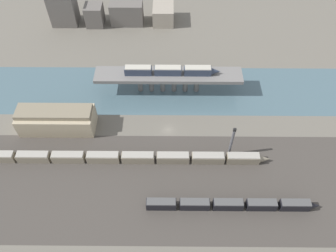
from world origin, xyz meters
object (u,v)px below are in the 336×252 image
Objects in this scene: train_yard_near at (231,205)px; train_yard_mid at (125,158)px; train_on_bridge at (172,71)px; signal_tower at (231,142)px; warehouse_building at (57,119)px.

train_yard_mid is (-36.26, 17.84, 0.02)m from train_yard_near.
train_on_bridge is 39.50m from signal_tower.
train_on_bridge is 0.69× the size of train_yard_near.
train_on_bridge is 1.36× the size of warehouse_building.
train_yard_mid is at bearing -29.58° from warehouse_building.
train_yard_near is 0.54× the size of train_yard_mid.
signal_tower is (37.80, 2.92, 5.57)m from train_yard_mid.
train_on_bridge is 2.54× the size of signal_tower.
train_on_bridge is at bearing 25.45° from warehouse_building.
train_yard_mid is at bearing 153.80° from train_yard_near.
train_yard_mid is 38.32m from signal_tower.
train_yard_mid reaches higher than train_yard_near.
train_yard_mid is (-16.79, -36.19, -9.13)m from train_on_bridge.
train_yard_near is 1.97× the size of warehouse_building.
warehouse_building is at bearing 152.33° from train_yard_near.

